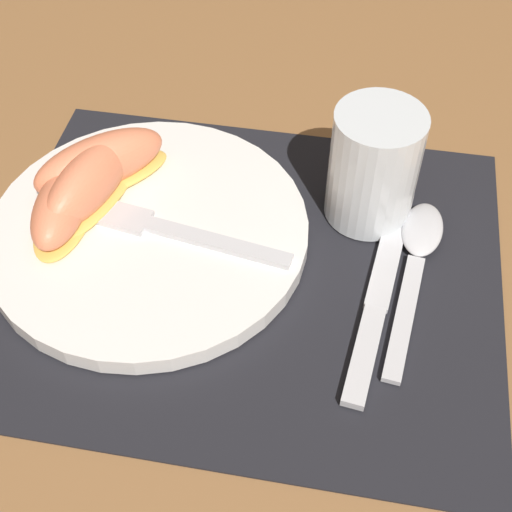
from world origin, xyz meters
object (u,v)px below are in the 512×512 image
Objects in this scene: citrus_wedge_2 at (62,207)px; spoon at (418,251)px; knife at (379,293)px; citrus_wedge_0 at (100,165)px; fork at (157,226)px; juice_glass at (373,172)px; plate at (149,231)px; citrus_wedge_1 at (90,184)px.

spoon is at bearing 5.41° from citrus_wedge_2.
citrus_wedge_0 is (-0.24, 0.07, 0.03)m from knife.
juice_glass is at bearing 21.58° from fork.
spoon is at bearing 59.15° from knife.
citrus_wedge_2 reaches higher than spoon.
spoon is (0.04, -0.04, -0.04)m from juice_glass.
juice_glass is 0.56× the size of spoon.
citrus_wedge_2 reaches higher than knife.
citrus_wedge_2 is at bearing -163.73° from juice_glass.
plate is at bearing -39.60° from citrus_wedge_0.
spoon is 0.27m from citrus_wedge_0.
spoon is 1.48× the size of citrus_wedge_1.
knife is 1.84× the size of citrus_wedge_0.
citrus_wedge_0 is 0.96× the size of citrus_wedge_1.
fork is 0.08m from citrus_wedge_0.
citrus_wedge_1 is at bearing -179.69° from spoon.
fork is 0.07m from citrus_wedge_1.
knife is 0.26m from citrus_wedge_0.
juice_glass reaches higher than knife.
juice_glass is 0.25m from citrus_wedge_2.
spoon is 0.27m from citrus_wedge_1.
citrus_wedge_1 is (-0.24, 0.05, 0.03)m from knife.
knife is 2.18× the size of citrus_wedge_2.
citrus_wedge_0 is (-0.27, 0.02, 0.03)m from spoon.
citrus_wedge_0 is (-0.05, 0.04, 0.03)m from plate.
citrus_wedge_2 is at bearing -176.35° from fork.
juice_glass is 0.18m from fork.
fork is at bearing 172.34° from knife.
citrus_wedge_1 is (-0.05, 0.02, 0.03)m from plate.
juice_glass reaches higher than fork.
plate reaches higher than knife.
fork is (-0.18, 0.02, 0.02)m from knife.
plate is at bearing -174.78° from spoon.
citrus_wedge_1 reaches higher than plate.
plate is 2.23× the size of citrus_wedge_0.
plate is at bearing -19.81° from citrus_wedge_1.
citrus_wedge_0 reaches higher than spoon.
citrus_wedge_0 is at bearing 175.40° from spoon.
plate is at bearing 164.90° from fork.
juice_glass is 0.07m from spoon.
citrus_wedge_2 is at bearing 175.63° from knife.
juice_glass is 1.02× the size of citrus_wedge_2.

